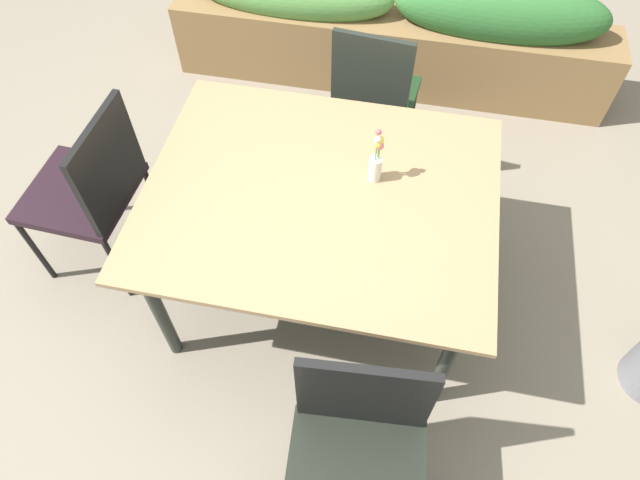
# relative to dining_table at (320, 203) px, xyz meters

# --- Properties ---
(ground_plane) EXTENTS (12.00, 12.00, 0.00)m
(ground_plane) POSITION_rel_dining_table_xyz_m (-0.07, -0.05, -0.69)
(ground_plane) COLOR #756B5B
(dining_table) EXTENTS (1.44, 1.16, 0.75)m
(dining_table) POSITION_rel_dining_table_xyz_m (0.00, 0.00, 0.00)
(dining_table) COLOR #8C704C
(dining_table) RESTS_ON ground
(chair_near_right) EXTENTS (0.51, 0.51, 0.92)m
(chair_near_right) POSITION_rel_dining_table_xyz_m (0.32, -0.93, -0.15)
(chair_near_right) COLOR black
(chair_near_right) RESTS_ON ground
(chair_end_left) EXTENTS (0.50, 0.50, 0.96)m
(chair_end_left) POSITION_rel_dining_table_xyz_m (-1.06, -0.00, -0.13)
(chair_end_left) COLOR black
(chair_end_left) RESTS_ON ground
(chair_far_side) EXTENTS (0.47, 0.47, 0.94)m
(chair_far_side) POSITION_rel_dining_table_xyz_m (0.11, 0.93, -0.17)
(chair_far_side) COLOR black
(chair_far_side) RESTS_ON ground
(flower_vase) EXTENTS (0.05, 0.06, 0.26)m
(flower_vase) POSITION_rel_dining_table_xyz_m (0.20, 0.12, 0.17)
(flower_vase) COLOR silver
(flower_vase) RESTS_ON dining_table
(planter_box) EXTENTS (2.78, 0.38, 0.80)m
(planter_box) POSITION_rel_dining_table_xyz_m (0.13, 1.70, -0.31)
(planter_box) COLOR brown
(planter_box) RESTS_ON ground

